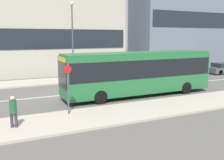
% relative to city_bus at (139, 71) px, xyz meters
% --- Properties ---
extents(ground_plane, '(120.00, 120.00, 0.00)m').
position_rel_city_bus_xyz_m(ground_plane, '(-5.46, 2.43, -1.94)').
color(ground_plane, '#595654').
extents(sidewalk_near, '(44.00, 3.50, 0.13)m').
position_rel_city_bus_xyz_m(sidewalk_near, '(-5.46, -3.82, -1.87)').
color(sidewalk_near, '#B2A899').
rests_on(sidewalk_near, ground_plane).
extents(sidewalk_far, '(44.00, 3.50, 0.13)m').
position_rel_city_bus_xyz_m(sidewalk_far, '(-5.46, 8.68, -1.87)').
color(sidewalk_far, '#B2A899').
rests_on(sidewalk_far, ground_plane).
extents(lane_centerline, '(41.80, 0.16, 0.01)m').
position_rel_city_bus_xyz_m(lane_centerline, '(-5.46, 2.43, -1.94)').
color(lane_centerline, silver).
rests_on(lane_centerline, ground_plane).
extents(apartment_block_left_tower, '(15.20, 6.91, 15.58)m').
position_rel_city_bus_xyz_m(apartment_block_left_tower, '(-2.52, 15.34, 5.84)').
color(apartment_block_left_tower, '#B7B2A3').
rests_on(apartment_block_left_tower, ground_plane).
extents(city_bus, '(12.06, 2.64, 3.37)m').
position_rel_city_bus_xyz_m(city_bus, '(0.00, 0.00, 0.00)').
color(city_bus, '#236B38').
rests_on(city_bus, ground_plane).
extents(parked_car_0, '(4.31, 1.71, 1.43)m').
position_rel_city_bus_xyz_m(parked_car_0, '(10.32, 5.94, -1.27)').
color(parked_car_0, maroon).
rests_on(parked_car_0, ground_plane).
extents(parked_car_1, '(4.22, 1.79, 1.34)m').
position_rel_city_bus_xyz_m(parked_car_1, '(15.54, 5.65, -1.30)').
color(parked_car_1, '#4C5156').
rests_on(parked_car_1, ground_plane).
extents(pedestrian_near_stop, '(0.34, 0.34, 1.59)m').
position_rel_city_bus_xyz_m(pedestrian_near_stop, '(-9.41, -3.88, -0.91)').
color(pedestrian_near_stop, '#383347').
rests_on(pedestrian_near_stop, sidewalk_near).
extents(bus_stop_sign, '(0.44, 0.12, 2.89)m').
position_rel_city_bus_xyz_m(bus_stop_sign, '(-6.39, -2.87, -0.13)').
color(bus_stop_sign, '#4C4C51').
rests_on(bus_stop_sign, sidewalk_near).
extents(street_lamp, '(0.36, 0.36, 7.71)m').
position_rel_city_bus_xyz_m(street_lamp, '(-3.10, 7.41, 2.83)').
color(street_lamp, '#4C4C51').
rests_on(street_lamp, sidewalk_far).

